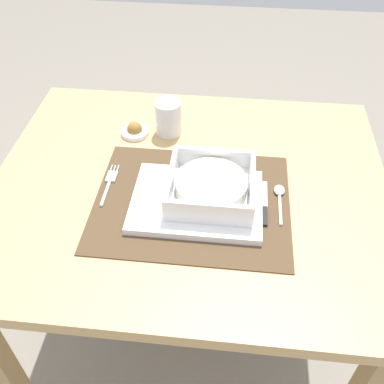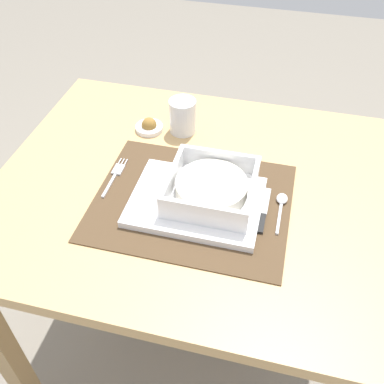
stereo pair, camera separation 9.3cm
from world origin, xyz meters
The scene contains 10 objects.
ground_plane centered at (0.00, 0.00, 0.00)m, with size 6.00×6.00×0.00m, color gray.
dining_table centered at (0.00, 0.00, 0.63)m, with size 0.90×0.75×0.75m.
placemat centered at (0.01, -0.06, 0.75)m, with size 0.42×0.34×0.00m, color #4C3823.
serving_plate centered at (0.02, -0.06, 0.76)m, with size 0.28×0.21×0.02m, color white.
porridge_bowl centered at (0.05, -0.05, 0.79)m, with size 0.18×0.18×0.06m.
fork centered at (-0.18, -0.02, 0.75)m, with size 0.02×0.13×0.00m.
spoon centered at (0.20, -0.02, 0.75)m, with size 0.02×0.12×0.01m.
butter_knife centered at (0.17, -0.06, 0.75)m, with size 0.01×0.13×0.01m.
drinking_glass centered at (-0.07, 0.19, 0.79)m, with size 0.07×0.07×0.09m.
condiment_saucer centered at (-0.16, 0.17, 0.76)m, with size 0.07×0.07×0.04m.
Camera 1 is at (0.09, -0.73, 1.42)m, focal length 41.42 mm.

